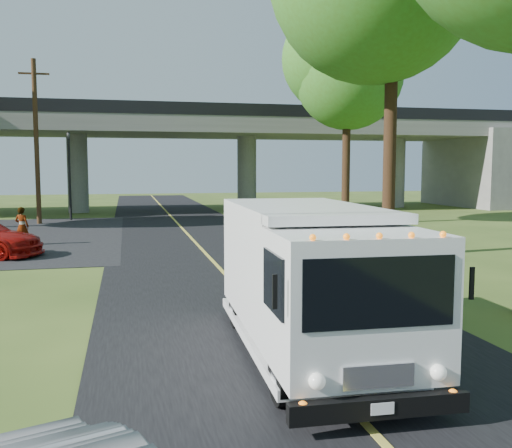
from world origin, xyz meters
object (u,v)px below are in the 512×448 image
object	(u,v)px
traffic_signal	(69,166)
step_van	(311,276)
tree_right_far	(352,71)
utility_pole	(36,141)
pedestrian	(22,226)

from	to	relation	value
traffic_signal	step_van	xyz separation A→B (m)	(6.16, -26.58, -1.84)
tree_right_far	traffic_signal	bearing A→B (deg)	157.93
utility_pole	step_van	bearing A→B (deg)	-72.69
traffic_signal	utility_pole	distance (m)	2.86
tree_right_far	utility_pole	bearing A→B (deg)	166.00
traffic_signal	step_van	size ratio (longest dim) A/B	0.86
traffic_signal	tree_right_far	bearing A→B (deg)	-22.07
step_van	traffic_signal	bearing A→B (deg)	105.00
traffic_signal	tree_right_far	world-z (taller)	tree_right_far
pedestrian	step_van	bearing A→B (deg)	136.26
traffic_signal	utility_pole	xyz separation A→B (m)	(-1.50, -2.00, 1.40)
step_van	pedestrian	bearing A→B (deg)	116.46
tree_right_far	pedestrian	bearing A→B (deg)	-162.85
utility_pole	pedestrian	bearing A→B (deg)	-86.13
tree_right_far	pedestrian	world-z (taller)	tree_right_far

